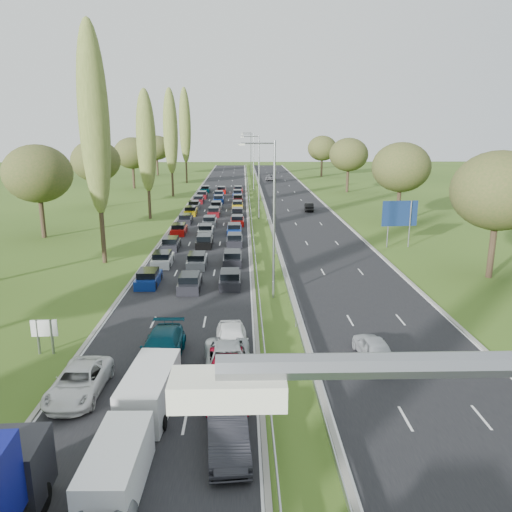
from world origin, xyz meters
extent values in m
plane|color=#334D18|center=(4.50, 80.00, 0.00)|extent=(260.00, 260.00, 0.00)
cube|color=black|center=(-2.25, 82.50, 0.00)|extent=(10.50, 215.00, 0.04)
cube|color=black|center=(11.25, 82.50, 0.00)|extent=(10.50, 215.00, 0.04)
cube|color=gray|center=(3.35, 82.50, 0.55)|extent=(0.06, 215.00, 0.32)
cube|color=gray|center=(5.65, 82.50, 0.55)|extent=(0.06, 215.00, 0.32)
cylinder|color=gray|center=(4.50, 43.00, 6.00)|extent=(0.18, 0.18, 12.00)
cylinder|color=gray|center=(4.50, 78.00, 6.00)|extent=(0.18, 0.18, 12.00)
cylinder|color=gray|center=(4.50, 113.00, 6.00)|extent=(0.18, 0.18, 12.00)
cylinder|color=gray|center=(4.50, 148.00, 6.00)|extent=(0.18, 0.18, 12.00)
cylinder|color=#2D2116|center=(-11.50, 54.00, 3.96)|extent=(0.44, 0.44, 7.92)
ellipsoid|color=#59672C|center=(-11.50, 54.00, 13.64)|extent=(2.80, 2.80, 17.60)
cylinder|color=#2D2116|center=(-11.50, 79.00, 3.24)|extent=(0.44, 0.44, 6.48)
ellipsoid|color=#59672C|center=(-11.50, 79.00, 11.16)|extent=(2.80, 2.80, 14.40)
cylinder|color=#2D2116|center=(-11.50, 104.00, 3.60)|extent=(0.44, 0.44, 7.20)
ellipsoid|color=#59672C|center=(-11.50, 104.00, 12.40)|extent=(2.80, 2.80, 16.00)
cylinder|color=#2D2116|center=(-11.50, 129.00, 3.96)|extent=(0.44, 0.44, 7.92)
ellipsoid|color=#59672C|center=(-11.50, 129.00, 13.64)|extent=(2.80, 2.80, 17.60)
cylinder|color=#2D2116|center=(-22.00, 66.00, 2.42)|extent=(0.56, 0.56, 4.84)
ellipsoid|color=#38471E|center=(-22.00, 66.00, 7.70)|extent=(8.00, 8.00, 6.80)
cylinder|color=#2D2116|center=(-22.00, 90.00, 2.42)|extent=(0.56, 0.56, 4.84)
ellipsoid|color=#38471E|center=(-22.00, 90.00, 7.70)|extent=(8.00, 8.00, 6.80)
cylinder|color=#2D2116|center=(-22.00, 118.00, 2.42)|extent=(0.56, 0.56, 4.84)
ellipsoid|color=#38471E|center=(-22.00, 118.00, 7.70)|extent=(8.00, 8.00, 6.80)
cylinder|color=#2D2116|center=(-22.00, 150.00, 2.42)|extent=(0.56, 0.56, 4.84)
ellipsoid|color=#38471E|center=(-22.00, 150.00, 7.70)|extent=(8.00, 8.00, 6.80)
cylinder|color=#2D2116|center=(24.00, 48.00, 2.42)|extent=(0.56, 0.56, 4.84)
ellipsoid|color=#38471E|center=(24.00, 48.00, 7.70)|extent=(8.00, 8.00, 6.80)
cylinder|color=#2D2116|center=(24.00, 75.00, 2.42)|extent=(0.56, 0.56, 4.84)
ellipsoid|color=#38471E|center=(24.00, 75.00, 7.70)|extent=(8.00, 8.00, 6.80)
cylinder|color=#2D2116|center=(24.00, 110.00, 2.42)|extent=(0.56, 0.56, 4.84)
ellipsoid|color=#38471E|center=(24.00, 110.00, 7.70)|extent=(8.00, 8.00, 6.80)
cylinder|color=#2D2116|center=(24.00, 145.00, 2.42)|extent=(0.56, 0.56, 4.84)
ellipsoid|color=#38471E|center=(24.00, 145.00, 7.70)|extent=(8.00, 8.00, 6.80)
cube|color=navy|center=(-5.83, 46.54, 0.44)|extent=(1.75, 4.00, 0.80)
cube|color=silver|center=(-5.61, 52.83, 0.44)|extent=(1.75, 4.00, 0.80)
cube|color=black|center=(-5.73, 59.48, 0.44)|extent=(1.75, 4.00, 0.80)
cube|color=#A50C0A|center=(-5.86, 67.55, 0.44)|extent=(1.75, 4.00, 0.80)
cube|color=black|center=(-5.83, 74.84, 0.44)|extent=(1.75, 4.00, 0.80)
cube|color=#BF990C|center=(-5.83, 81.97, 0.44)|extent=(1.75, 4.00, 0.80)
cube|color=slate|center=(-5.91, 88.19, 0.44)|extent=(1.75, 4.00, 0.80)
cube|color=#590F14|center=(-5.72, 94.65, 0.44)|extent=(1.75, 4.00, 0.80)
cube|color=#590F14|center=(-5.55, 101.10, 0.44)|extent=(1.75, 4.00, 0.80)
cube|color=#053F4C|center=(-5.63, 110.43, 0.44)|extent=(1.75, 4.00, 0.80)
cube|color=black|center=(-2.22, 45.24, 0.44)|extent=(1.75, 4.00, 0.80)
cube|color=slate|center=(-2.25, 52.25, 0.44)|extent=(1.75, 4.00, 0.80)
cube|color=black|center=(-2.16, 60.68, 0.44)|extent=(1.75, 4.00, 0.80)
cube|color=silver|center=(-2.44, 66.93, 0.44)|extent=(1.75, 4.00, 0.80)
cube|color=slate|center=(-2.36, 73.09, 0.44)|extent=(1.75, 4.00, 0.80)
cube|color=#590F14|center=(-2.22, 81.07, 0.44)|extent=(1.75, 4.00, 0.80)
cube|color=slate|center=(-2.16, 87.27, 0.44)|extent=(1.75, 4.00, 0.80)
cube|color=navy|center=(-2.14, 95.14, 0.44)|extent=(1.75, 4.00, 0.80)
cube|color=navy|center=(-2.40, 101.61, 0.44)|extent=(1.75, 4.00, 0.80)
cube|color=#A50C0A|center=(-2.19, 108.93, 0.44)|extent=(1.75, 4.00, 0.80)
cube|color=black|center=(1.05, 46.11, 0.44)|extent=(1.75, 4.00, 0.80)
cube|color=black|center=(1.13, 53.07, 0.44)|extent=(1.75, 4.00, 0.80)
cube|color=black|center=(1.21, 61.34, 0.44)|extent=(1.75, 4.00, 0.80)
cube|color=navy|center=(1.08, 67.47, 0.44)|extent=(1.75, 4.00, 0.80)
cube|color=#A50C0A|center=(1.39, 73.59, 0.44)|extent=(1.75, 4.00, 0.80)
cube|color=black|center=(1.35, 80.32, 0.44)|extent=(1.75, 4.00, 0.80)
cube|color=#BF990C|center=(1.28, 88.03, 0.44)|extent=(1.75, 4.00, 0.80)
cube|color=#590F14|center=(1.27, 95.97, 0.44)|extent=(1.75, 4.00, 0.80)
cube|color=navy|center=(1.12, 103.26, 0.44)|extent=(1.75, 4.00, 0.80)
cube|color=#A50C0A|center=(1.20, 109.87, 0.44)|extent=(1.75, 4.00, 0.80)
imported|color=silver|center=(-5.96, 28.51, 0.71)|extent=(2.42, 5.05, 1.39)
imported|color=#04384A|center=(-2.45, 32.18, 0.82)|extent=(2.34, 5.56, 1.60)
imported|color=black|center=(1.49, 23.93, 0.79)|extent=(2.01, 4.78, 1.54)
imported|color=#9FA6A8|center=(1.31, 30.43, 0.78)|extent=(2.84, 5.62, 1.53)
imported|color=#A00921|center=(1.32, 28.31, 0.75)|extent=(2.28, 5.14, 1.47)
imported|color=white|center=(1.47, 33.23, 0.81)|extent=(2.16, 4.75, 1.58)
imported|color=#ACB0B6|center=(9.57, 32.14, 0.71)|extent=(1.85, 4.11, 1.37)
imported|color=black|center=(12.77, 85.34, 0.68)|extent=(1.70, 4.08, 1.31)
imported|color=slate|center=(9.40, 134.71, 0.76)|extent=(2.83, 5.47, 1.48)
cube|color=black|center=(-5.87, 20.84, 1.57)|extent=(2.46, 2.22, 2.20)
cylinder|color=black|center=(-5.87, 20.75, 0.52)|extent=(2.12, 1.00, 1.00)
cube|color=white|center=(-2.42, 21.65, 0.98)|extent=(1.82, 4.55, 1.82)
cube|color=black|center=(-2.42, 23.65, 0.88)|extent=(1.77, 0.73, 1.46)
cylinder|color=black|center=(-3.20, 23.10, 0.33)|extent=(0.23, 0.62, 0.62)
cube|color=silver|center=(-2.20, 27.01, 1.05)|extent=(1.96, 4.91, 1.96)
cube|color=black|center=(-2.20, 29.17, 0.95)|extent=(1.91, 0.79, 1.57)
cylinder|color=black|center=(-3.03, 28.58, 0.35)|extent=(0.25, 0.67, 0.67)
cylinder|color=black|center=(-1.36, 25.44, 0.35)|extent=(0.25, 0.67, 0.67)
cylinder|color=gray|center=(-9.80, 33.31, 1.05)|extent=(0.16, 0.16, 2.10)
cylinder|color=gray|center=(-9.00, 33.31, 1.05)|extent=(0.16, 0.16, 2.10)
cube|color=silver|center=(-9.40, 33.31, 1.60)|extent=(1.50, 0.15, 1.00)
cylinder|color=gray|center=(18.20, 59.79, 2.60)|extent=(0.16, 0.16, 5.20)
cylinder|color=gray|center=(20.60, 59.79, 2.60)|extent=(0.16, 0.16, 5.20)
cube|color=navy|center=(19.40, 59.79, 3.80)|extent=(3.99, 0.46, 2.80)
camera|label=1|loc=(2.17, 6.06, 12.78)|focal=35.00mm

